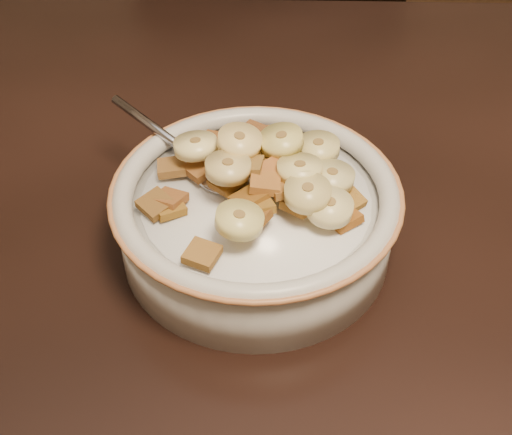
{
  "coord_description": "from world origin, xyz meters",
  "views": [
    {
      "loc": [
        -0.16,
        -0.32,
        1.13
      ],
      "look_at": [
        -0.16,
        0.05,
        0.78
      ],
      "focal_mm": 50.0,
      "sensor_mm": 36.0,
      "label": 1
    }
  ],
  "objects_px": {
    "table": "(488,322)",
    "spoon": "(223,177)",
    "cereal_bowl": "(256,224)",
    "chair": "(269,159)"
  },
  "relations": [
    {
      "from": "table",
      "to": "spoon",
      "type": "height_order",
      "value": "spoon"
    },
    {
      "from": "chair",
      "to": "spoon",
      "type": "bearing_deg",
      "value": -94.15
    },
    {
      "from": "table",
      "to": "chair",
      "type": "xyz_separation_m",
      "value": [
        -0.15,
        0.52,
        -0.27
      ]
    },
    {
      "from": "cereal_bowl",
      "to": "chair",
      "type": "bearing_deg",
      "value": 88.42
    },
    {
      "from": "cereal_bowl",
      "to": "spoon",
      "type": "bearing_deg",
      "value": 141.16
    },
    {
      "from": "table",
      "to": "chair",
      "type": "bearing_deg",
      "value": 107.04
    },
    {
      "from": "chair",
      "to": "cereal_bowl",
      "type": "xyz_separation_m",
      "value": [
        -0.01,
        -0.47,
        0.31
      ]
    },
    {
      "from": "table",
      "to": "chair",
      "type": "relative_size",
      "value": 1.52
    },
    {
      "from": "cereal_bowl",
      "to": "spoon",
      "type": "distance_m",
      "value": 0.04
    },
    {
      "from": "table",
      "to": "cereal_bowl",
      "type": "bearing_deg",
      "value": 163.32
    }
  ]
}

